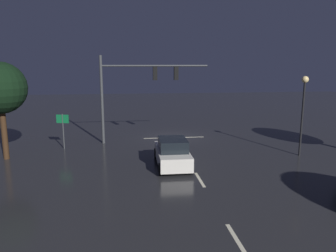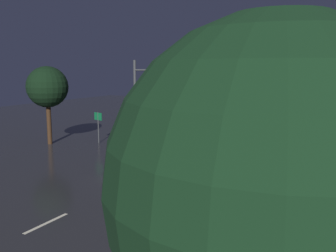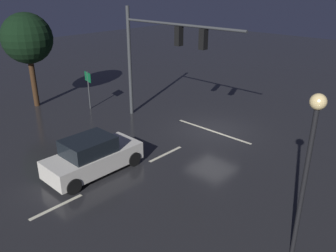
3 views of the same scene
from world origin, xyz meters
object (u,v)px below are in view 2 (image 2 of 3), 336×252
route_sign (98,121)px  tree_right_near (47,87)px  tree_left_far (274,184)px  traffic_signal_assembly (164,87)px  street_lamp_left_kerb (297,116)px  car_approaching (140,156)px

route_sign → tree_right_near: (3.20, 2.16, 2.70)m
tree_left_far → traffic_signal_assembly: bearing=-56.9°
traffic_signal_assembly → tree_left_far: tree_left_far is taller
traffic_signal_assembly → street_lamp_left_kerb: traffic_signal_assembly is taller
car_approaching → route_sign: bearing=-34.1°
car_approaching → tree_right_near: tree_right_near is taller
street_lamp_left_kerb → route_sign: bearing=-12.9°
street_lamp_left_kerb → tree_right_near: (19.14, -1.50, 0.87)m
tree_right_near → car_approaching: bearing=165.4°
traffic_signal_assembly → street_lamp_left_kerb: size_ratio=1.55×
car_approaching → street_lamp_left_kerb: street_lamp_left_kerb is taller
traffic_signal_assembly → route_sign: size_ratio=3.21×
route_sign → tree_right_near: 4.71m
traffic_signal_assembly → tree_left_far: 23.60m
street_lamp_left_kerb → route_sign: 16.45m
car_approaching → route_sign: (7.21, -4.87, 1.03)m
tree_left_far → street_lamp_left_kerb: bearing=-81.3°
street_lamp_left_kerb → tree_left_far: tree_left_far is taller
traffic_signal_assembly → tree_right_near: (8.51, 3.50, -0.05)m
route_sign → tree_left_far: 26.04m
traffic_signal_assembly → street_lamp_left_kerb: bearing=154.8°
traffic_signal_assembly → tree_right_near: 9.20m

